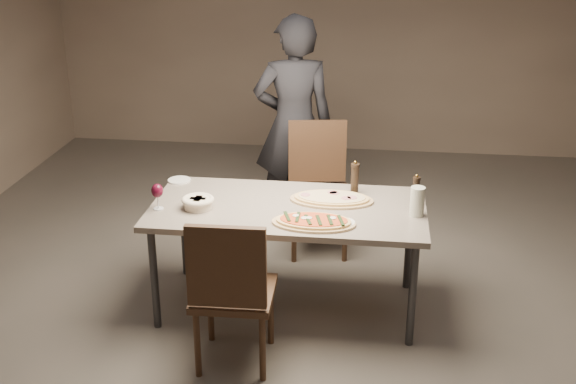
# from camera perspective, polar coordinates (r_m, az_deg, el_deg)

# --- Properties ---
(room) EXTENTS (7.00, 7.00, 7.00)m
(room) POSITION_cam_1_polar(r_m,az_deg,el_deg) (4.52, -0.00, 6.49)
(room) COLOR #5B554E
(room) RESTS_ON ground
(dining_table) EXTENTS (1.80, 0.90, 0.75)m
(dining_table) POSITION_cam_1_polar(r_m,az_deg,el_deg) (4.75, -0.00, -1.76)
(dining_table) COLOR gray
(dining_table) RESTS_ON ground
(zucchini_pizza) EXTENTS (0.52, 0.29, 0.05)m
(zucchini_pizza) POSITION_cam_1_polar(r_m,az_deg,el_deg) (4.47, 2.04, -2.36)
(zucchini_pizza) COLOR tan
(zucchini_pizza) RESTS_ON dining_table
(ham_pizza) EXTENTS (0.56, 0.31, 0.04)m
(ham_pizza) POSITION_cam_1_polar(r_m,az_deg,el_deg) (4.82, 3.47, -0.54)
(ham_pizza) COLOR tan
(ham_pizza) RESTS_ON dining_table
(bread_basket) EXTENTS (0.21, 0.21, 0.08)m
(bread_basket) POSITION_cam_1_polar(r_m,az_deg,el_deg) (4.72, -7.13, -0.77)
(bread_basket) COLOR beige
(bread_basket) RESTS_ON dining_table
(oil_dish) EXTENTS (0.14, 0.14, 0.02)m
(oil_dish) POSITION_cam_1_polar(r_m,az_deg,el_deg) (4.48, 4.41, -2.45)
(oil_dish) COLOR white
(oil_dish) RESTS_ON dining_table
(pepper_mill_left) EXTENTS (0.06, 0.06, 0.23)m
(pepper_mill_left) POSITION_cam_1_polar(r_m,az_deg,el_deg) (4.93, 5.30, 1.13)
(pepper_mill_left) COLOR black
(pepper_mill_left) RESTS_ON dining_table
(pepper_mill_right) EXTENTS (0.05, 0.05, 0.20)m
(pepper_mill_right) POSITION_cam_1_polar(r_m,az_deg,el_deg) (4.82, 10.08, 0.20)
(pepper_mill_right) COLOR black
(pepper_mill_right) RESTS_ON dining_table
(carafe) EXTENTS (0.09, 0.09, 0.19)m
(carafe) POSITION_cam_1_polar(r_m,az_deg,el_deg) (4.63, 10.17, -0.74)
(carafe) COLOR silver
(carafe) RESTS_ON dining_table
(wine_glass) EXTENTS (0.08, 0.08, 0.17)m
(wine_glass) POSITION_cam_1_polar(r_m,az_deg,el_deg) (4.72, -10.29, 0.03)
(wine_glass) COLOR silver
(wine_glass) RESTS_ON dining_table
(side_plate) EXTENTS (0.16, 0.16, 0.01)m
(side_plate) POSITION_cam_1_polar(r_m,az_deg,el_deg) (5.22, -8.58, 0.93)
(side_plate) COLOR white
(side_plate) RESTS_ON dining_table
(chair_near) EXTENTS (0.48, 0.48, 0.99)m
(chair_near) POSITION_cam_1_polar(r_m,az_deg,el_deg) (4.18, -4.53, -7.47)
(chair_near) COLOR #3E291A
(chair_near) RESTS_ON ground
(chair_far) EXTENTS (0.55, 0.55, 1.02)m
(chair_far) POSITION_cam_1_polar(r_m,az_deg,el_deg) (5.70, 2.37, 0.99)
(chair_far) COLOR #3E291A
(chair_far) RESTS_ON ground
(diner) EXTENTS (0.75, 0.58, 1.81)m
(diner) POSITION_cam_1_polar(r_m,az_deg,el_deg) (5.94, 0.45, 5.31)
(diner) COLOR black
(diner) RESTS_ON ground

